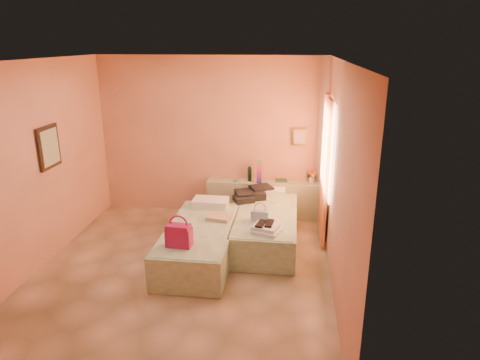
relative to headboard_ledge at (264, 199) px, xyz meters
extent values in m
plane|color=tan|center=(-0.98, -2.10, -0.33)|extent=(4.50, 4.50, 0.00)
cube|color=tan|center=(-0.98, 0.15, 1.07)|extent=(4.00, 0.02, 2.80)
cube|color=tan|center=(-2.98, -2.10, 1.07)|extent=(0.02, 4.50, 2.80)
cube|color=tan|center=(1.02, -2.10, 1.07)|extent=(0.02, 4.50, 2.80)
cube|color=silver|center=(-0.98, -2.10, 2.47)|extent=(4.00, 4.50, 0.02)
cube|color=#FFD09E|center=(1.00, -0.85, 1.18)|extent=(0.02, 1.10, 1.40)
cube|color=orange|center=(0.96, -1.00, 0.82)|extent=(0.05, 0.55, 2.20)
cube|color=orange|center=(0.96, -0.40, 0.82)|extent=(0.05, 0.45, 2.20)
cube|color=black|center=(-2.95, -1.70, 1.28)|extent=(0.04, 0.50, 0.60)
cube|color=gold|center=(0.57, 0.12, 1.12)|extent=(0.25, 0.04, 0.30)
cube|color=#99A184|center=(0.00, 0.00, 0.00)|extent=(2.05, 0.30, 0.65)
cube|color=beige|center=(-0.81, -1.70, -0.08)|extent=(0.92, 2.01, 0.50)
cube|color=beige|center=(0.09, -1.05, -0.08)|extent=(0.92, 2.01, 0.50)
cylinder|color=#143924|center=(-0.27, 0.01, 0.45)|extent=(0.09, 0.09, 0.25)
cube|color=#A81452|center=(-0.10, -0.07, 0.52)|extent=(0.09, 0.09, 0.39)
cylinder|color=#48856B|center=(-0.50, -0.07, 0.34)|extent=(0.12, 0.12, 0.03)
cube|color=#284C34|center=(0.29, 0.05, 0.34)|extent=(0.21, 0.17, 0.03)
cube|color=silver|center=(0.82, 0.07, 0.45)|extent=(0.19, 0.19, 0.25)
cube|color=#A81452|center=(-0.95, -2.33, 0.33)|extent=(0.34, 0.21, 0.30)
cube|color=tan|center=(-0.59, -1.40, 0.20)|extent=(0.37, 0.31, 0.06)
cube|color=black|center=(-0.17, -0.46, 0.25)|extent=(0.68, 0.68, 0.16)
cube|color=#4660A9|center=(0.02, -1.41, 0.26)|extent=(0.27, 0.14, 0.16)
cube|color=white|center=(0.15, -1.79, 0.23)|extent=(0.43, 0.40, 0.10)
cube|color=black|center=(0.12, -1.75, 0.29)|extent=(0.24, 0.29, 0.03)
camera|label=1|loc=(0.43, -7.18, 2.69)|focal=32.00mm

